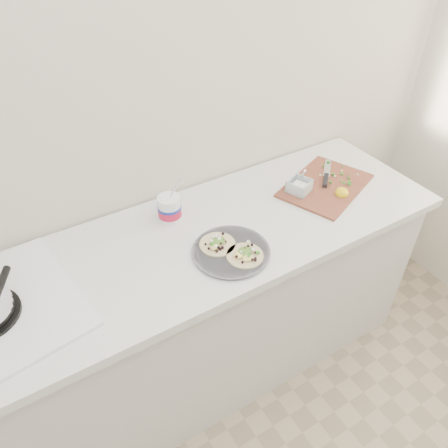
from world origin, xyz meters
TOP-DOWN VIEW (x-y plane):
  - counter at (0.00, 1.43)m, footprint 2.44×0.66m
  - taco_plate at (0.24, 1.27)m, footprint 0.30×0.30m
  - tub at (0.13, 1.57)m, footprint 0.10×0.10m
  - cutboard at (0.83, 1.43)m, footprint 0.50×0.43m

SIDE VIEW (x-z plane):
  - counter at x=0.00m, z-range 0.00..0.90m
  - cutboard at x=0.83m, z-range 0.88..0.95m
  - taco_plate at x=0.24m, z-range 0.90..0.94m
  - tub at x=0.13m, z-range 0.86..1.07m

